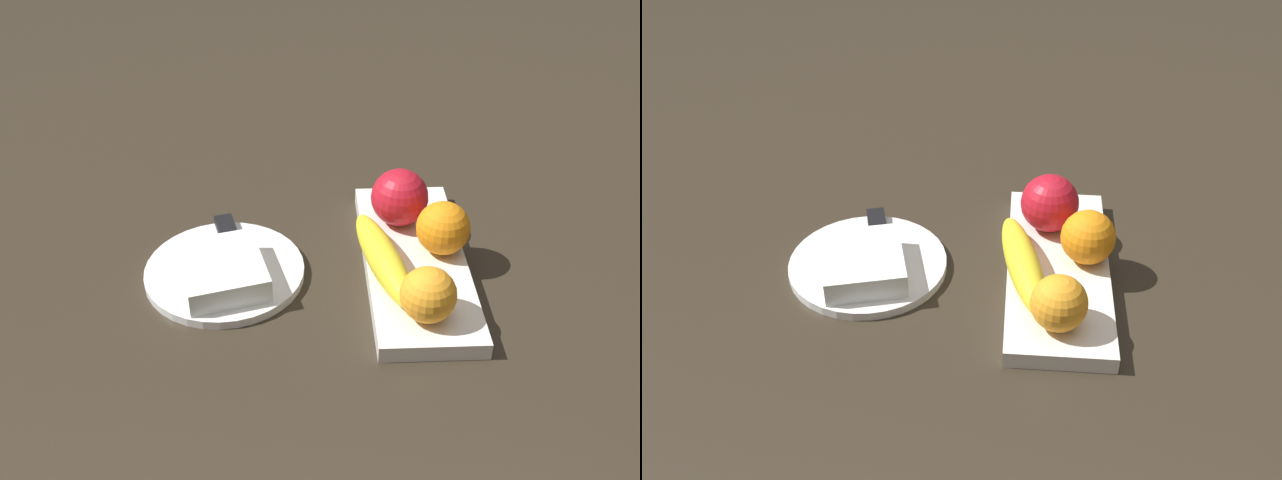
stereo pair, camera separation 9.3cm
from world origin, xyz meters
TOP-DOWN VIEW (x-y plane):
  - ground_plane at (0.00, 0.00)m, footprint 2.40×2.40m
  - fruit_tray at (-0.01, -0.03)m, footprint 0.32×0.13m
  - apple at (-0.09, -0.05)m, footprint 0.08×0.08m
  - banana at (0.01, -0.08)m, footprint 0.19×0.08m
  - orange_near_apple at (-0.03, 0.00)m, footprint 0.07×0.07m
  - orange_near_banana at (0.10, -0.04)m, footprint 0.06×0.06m
  - dinner_plate at (-0.01, -0.27)m, footprint 0.20×0.20m
  - folded_napkin at (0.01, -0.27)m, footprint 0.13×0.12m
  - knife at (-0.06, -0.27)m, footprint 0.18×0.07m

SIDE VIEW (x-z plane):
  - ground_plane at x=0.00m, z-range 0.00..0.00m
  - dinner_plate at x=-0.01m, z-range 0.00..0.01m
  - fruit_tray at x=-0.01m, z-range 0.00..0.02m
  - knife at x=-0.06m, z-range 0.01..0.02m
  - folded_napkin at x=0.01m, z-range 0.01..0.04m
  - banana at x=0.01m, z-range 0.02..0.06m
  - orange_near_banana at x=0.10m, z-range 0.02..0.09m
  - orange_near_apple at x=-0.03m, z-range 0.02..0.09m
  - apple at x=-0.09m, z-range 0.02..0.10m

